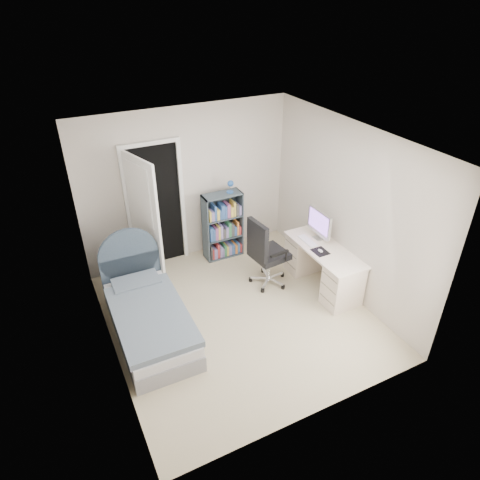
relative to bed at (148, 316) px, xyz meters
name	(u,v)px	position (x,y,z in m)	size (l,w,h in m)	color
room_shell	(238,238)	(1.20, -0.24, 0.99)	(3.50, 3.70, 2.60)	tan
door	(148,215)	(0.46, 1.28, 0.78)	(0.92, 0.80, 2.06)	black
bed	(148,316)	(0.00, 0.00, 0.00)	(0.90, 1.85, 1.13)	gray
nightstand	(129,256)	(0.10, 1.31, 0.14)	(0.41, 0.41, 0.60)	#DCA987
floor_lamp	(146,244)	(0.38, 1.32, 0.27)	(0.18, 0.18, 1.29)	silver
bookcase	(223,228)	(1.66, 1.25, 0.27)	(0.64, 0.27, 1.35)	#3D4A53
desk	(322,265)	(2.63, -0.19, 0.11)	(0.55, 1.38, 1.13)	#F0DCC9
office_chair	(265,250)	(1.86, 0.23, 0.36)	(0.59, 0.60, 1.12)	silver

